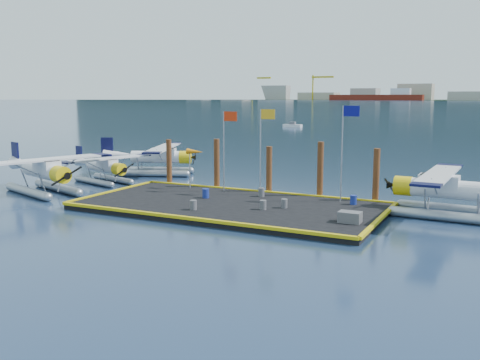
% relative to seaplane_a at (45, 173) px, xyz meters
% --- Properties ---
extents(ground, '(4000.00, 4000.00, 0.00)m').
position_rel_seaplane_a_xyz_m(ground, '(15.34, 1.50, -1.62)').
color(ground, '#19274B').
rests_on(ground, ground).
extents(dock, '(20.00, 10.00, 0.40)m').
position_rel_seaplane_a_xyz_m(dock, '(15.34, 1.50, -1.42)').
color(dock, black).
rests_on(dock, ground).
extents(dock_bumpers, '(20.25, 10.25, 0.18)m').
position_rel_seaplane_a_xyz_m(dock_bumpers, '(15.34, 1.50, -1.13)').
color(dock_bumpers, '#C5AD0B').
rests_on(dock_bumpers, dock).
extents(seaplane_a, '(9.75, 10.41, 3.73)m').
position_rel_seaplane_a_xyz_m(seaplane_a, '(0.00, 0.00, 0.00)').
color(seaplane_a, '#91989E').
rests_on(seaplane_a, ground).
extents(seaplane_b, '(7.85, 8.42, 3.00)m').
position_rel_seaplane_a_xyz_m(seaplane_b, '(0.74, 6.08, -0.32)').
color(seaplane_b, '#91989E').
rests_on(seaplane_b, ground).
extents(seaplane_c, '(9.36, 9.88, 3.59)m').
position_rel_seaplane_a_xyz_m(seaplane_c, '(2.03, 12.34, -0.06)').
color(seaplane_c, '#91989E').
rests_on(seaplane_c, ground).
extents(seaplane_d, '(9.38, 10.33, 3.68)m').
position_rel_seaplane_a_xyz_m(seaplane_d, '(28.49, 5.41, -0.02)').
color(seaplane_d, '#91989E').
rests_on(seaplane_d, ground).
extents(drum_0, '(0.47, 0.47, 0.66)m').
position_rel_seaplane_a_xyz_m(drum_0, '(12.91, 2.43, -0.90)').
color(drum_0, navy).
rests_on(drum_0, dock).
extents(drum_1, '(0.43, 0.43, 0.60)m').
position_rel_seaplane_a_xyz_m(drum_1, '(18.13, 0.67, -0.92)').
color(drum_1, '#505055').
rests_on(drum_1, dock).
extents(drum_2, '(0.42, 0.42, 0.59)m').
position_rel_seaplane_a_xyz_m(drum_2, '(19.15, 1.74, -0.93)').
color(drum_2, '#505055').
rests_on(drum_2, dock).
extents(drum_3, '(0.44, 0.44, 0.62)m').
position_rel_seaplane_a_xyz_m(drum_3, '(14.21, -1.35, -0.92)').
color(drum_3, '#505055').
rests_on(drum_3, dock).
extents(drum_4, '(0.44, 0.44, 0.62)m').
position_rel_seaplane_a_xyz_m(drum_4, '(22.85, 4.83, -0.92)').
color(drum_4, navy).
rests_on(drum_4, dock).
extents(drum_5, '(0.44, 0.44, 0.62)m').
position_rel_seaplane_a_xyz_m(drum_5, '(16.22, 4.68, -0.91)').
color(drum_5, '#505055').
rests_on(drum_5, dock).
extents(crate, '(1.26, 0.84, 0.63)m').
position_rel_seaplane_a_xyz_m(crate, '(23.99, -0.32, -0.91)').
color(crate, '#505055').
rests_on(crate, dock).
extents(flagpole_red, '(1.14, 0.08, 6.00)m').
position_rel_seaplane_a_xyz_m(flagpole_red, '(13.05, 5.30, 2.77)').
color(flagpole_red, '#93949B').
rests_on(flagpole_red, dock).
extents(flagpole_yellow, '(1.14, 0.08, 6.20)m').
position_rel_seaplane_a_xyz_m(flagpole_yellow, '(16.04, 5.30, 2.89)').
color(flagpole_yellow, '#93949B').
rests_on(flagpole_yellow, dock).
extents(flagpole_blue, '(1.14, 0.08, 6.50)m').
position_rel_seaplane_a_xyz_m(flagpole_blue, '(22.04, 5.30, 3.06)').
color(flagpole_blue, '#93949B').
rests_on(flagpole_blue, dock).
extents(windsock, '(1.40, 0.44, 3.12)m').
position_rel_seaplane_a_xyz_m(windsock, '(10.32, 5.30, 1.60)').
color(windsock, '#93949B').
rests_on(windsock, dock).
extents(piling_0, '(0.44, 0.44, 4.00)m').
position_rel_seaplane_a_xyz_m(piling_0, '(6.84, 6.90, 0.38)').
color(piling_0, '#482214').
rests_on(piling_0, ground).
extents(piling_1, '(0.44, 0.44, 4.20)m').
position_rel_seaplane_a_xyz_m(piling_1, '(11.34, 6.90, 0.48)').
color(piling_1, '#482214').
rests_on(piling_1, ground).
extents(piling_2, '(0.44, 0.44, 3.80)m').
position_rel_seaplane_a_xyz_m(piling_2, '(15.84, 6.90, 0.28)').
color(piling_2, '#482214').
rests_on(piling_2, ground).
extents(piling_3, '(0.44, 0.44, 4.30)m').
position_rel_seaplane_a_xyz_m(piling_3, '(19.84, 6.90, 0.53)').
color(piling_3, '#482214').
rests_on(piling_3, ground).
extents(piling_4, '(0.44, 0.44, 4.00)m').
position_rel_seaplane_a_xyz_m(piling_4, '(23.84, 6.90, 0.38)').
color(piling_4, '#482214').
rests_on(piling_4, ground).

